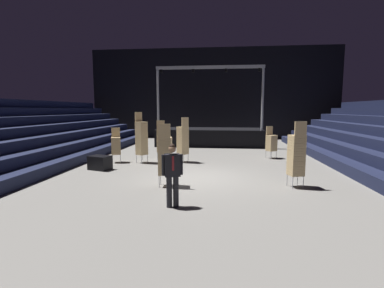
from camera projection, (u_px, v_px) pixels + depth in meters
ground_plane at (199, 179)px, 10.86m from camera, size 22.00×30.00×0.10m
arena_end_wall at (212, 94)px, 25.17m from camera, size 22.00×0.30×8.00m
bleacher_bank_left at (13, 133)px, 12.51m from camera, size 5.25×24.00×3.15m
stage_riser at (210, 136)px, 20.70m from camera, size 7.56×3.32×5.50m
man_with_tie at (172, 172)px, 7.43m from camera, size 0.57×0.35×1.71m
chair_stack_front_left at (183, 140)px, 13.86m from camera, size 0.62×0.62×2.22m
chair_stack_front_right at (271, 142)px, 15.00m from camera, size 0.60×0.60×1.71m
chair_stack_mid_left at (296, 155)px, 9.35m from camera, size 0.54×0.54×2.22m
chair_stack_mid_right at (141, 138)px, 13.69m from camera, size 0.61×0.61×2.48m
chair_stack_mid_centre at (165, 155)px, 9.48m from camera, size 0.48×0.48×2.14m
chair_stack_rear_left at (162, 140)px, 14.55m from camera, size 0.51×0.51×2.05m
chair_stack_rear_right at (116, 145)px, 13.83m from camera, size 0.57×0.57×1.71m
equipment_road_case at (100, 163)px, 12.20m from camera, size 1.04×0.85×0.61m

